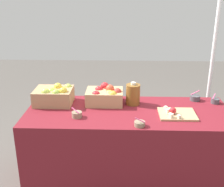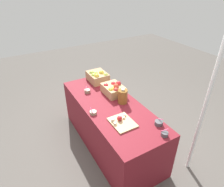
% 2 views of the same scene
% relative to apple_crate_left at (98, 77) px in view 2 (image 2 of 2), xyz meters
% --- Properties ---
extents(ground_plane, '(10.00, 10.00, 0.00)m').
position_rel_apple_crate_left_xyz_m(ground_plane, '(0.72, -0.16, -0.83)').
color(ground_plane, '#56514C').
extents(table, '(1.90, 0.76, 0.74)m').
position_rel_apple_crate_left_xyz_m(table, '(0.72, -0.16, -0.46)').
color(table, maroon).
rests_on(table, ground_plane).
extents(apple_crate_left, '(0.36, 0.29, 0.19)m').
position_rel_apple_crate_left_xyz_m(apple_crate_left, '(0.00, 0.00, 0.00)').
color(apple_crate_left, tan).
rests_on(apple_crate_left, table).
extents(apple_crate_middle, '(0.35, 0.27, 0.19)m').
position_rel_apple_crate_left_xyz_m(apple_crate_middle, '(0.50, 0.02, -0.00)').
color(apple_crate_middle, tan).
rests_on(apple_crate_middle, table).
extents(cutting_board_front, '(0.33, 0.27, 0.08)m').
position_rel_apple_crate_left_xyz_m(cutting_board_front, '(1.15, -0.24, -0.07)').
color(cutting_board_front, tan).
rests_on(cutting_board_front, table).
extents(sample_bowl_near, '(0.10, 0.10, 0.11)m').
position_rel_apple_crate_left_xyz_m(sample_bowl_near, '(1.40, 0.13, -0.06)').
color(sample_bowl_near, '#4C4C51').
rests_on(sample_bowl_near, table).
extents(sample_bowl_mid, '(0.09, 0.09, 0.09)m').
position_rel_apple_crate_left_xyz_m(sample_bowl_mid, '(0.27, -0.31, -0.06)').
color(sample_bowl_mid, gray).
rests_on(sample_bowl_mid, table).
extents(sample_bowl_far, '(0.08, 0.09, 0.09)m').
position_rel_apple_crate_left_xyz_m(sample_bowl_far, '(1.58, 0.06, -0.06)').
color(sample_bowl_far, '#4C4C51').
rests_on(sample_bowl_far, table).
extents(sample_bowl_extra, '(0.09, 0.09, 0.09)m').
position_rel_apple_crate_left_xyz_m(sample_bowl_extra, '(0.81, -0.47, -0.06)').
color(sample_bowl_extra, gray).
rests_on(sample_bowl_extra, table).
extents(cider_jug, '(0.14, 0.14, 0.22)m').
position_rel_apple_crate_left_xyz_m(cider_jug, '(0.77, 0.02, 0.02)').
color(cider_jug, brown).
rests_on(cider_jug, table).
extents(tent_pole, '(0.04, 0.04, 1.98)m').
position_rel_apple_crate_left_xyz_m(tent_pole, '(1.66, 0.55, 0.16)').
color(tent_pole, white).
rests_on(tent_pole, ground_plane).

